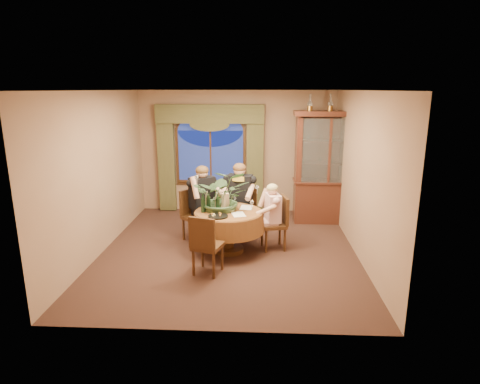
{
  "coord_description": "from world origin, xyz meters",
  "views": [
    {
      "loc": [
        0.53,
        -6.72,
        2.82
      ],
      "look_at": [
        0.2,
        -0.05,
        1.1
      ],
      "focal_mm": 30.0,
      "sensor_mm": 36.0,
      "label": 1
    }
  ],
  "objects_px": {
    "oil_lamp_left": "(310,102)",
    "wine_bottle_0": "(203,203)",
    "centerpiece_plant": "(222,175)",
    "oil_lamp_right": "(351,102)",
    "chair_back_right": "(243,213)",
    "wine_bottle_3": "(217,202)",
    "chair_back": "(196,216)",
    "chair_right": "(273,223)",
    "olive_bowl": "(230,210)",
    "china_cabinet": "(327,168)",
    "stoneware_vase": "(225,202)",
    "wine_bottle_5": "(207,200)",
    "chair_front_left": "(208,244)",
    "person_back": "(202,202)",
    "wine_bottle_2": "(217,199)",
    "dining_table": "(229,231)",
    "person_pink": "(273,216)",
    "wine_bottle_1": "(208,202)",
    "oil_lamp_center": "(331,102)",
    "wine_bottle_4": "(218,203)",
    "person_scarf": "(240,200)"
  },
  "relations": [
    {
      "from": "stoneware_vase",
      "to": "wine_bottle_2",
      "type": "xyz_separation_m",
      "value": [
        -0.17,
        0.11,
        0.02
      ]
    },
    {
      "from": "dining_table",
      "to": "oil_lamp_left",
      "type": "bearing_deg",
      "value": 49.2
    },
    {
      "from": "chair_back_right",
      "to": "wine_bottle_3",
      "type": "height_order",
      "value": "wine_bottle_3"
    },
    {
      "from": "china_cabinet",
      "to": "stoneware_vase",
      "type": "relative_size",
      "value": 8.04
    },
    {
      "from": "chair_front_left",
      "to": "olive_bowl",
      "type": "height_order",
      "value": "chair_front_left"
    },
    {
      "from": "chair_right",
      "to": "wine_bottle_2",
      "type": "bearing_deg",
      "value": 76.06
    },
    {
      "from": "wine_bottle_1",
      "to": "wine_bottle_3",
      "type": "bearing_deg",
      "value": 21.11
    },
    {
      "from": "chair_front_left",
      "to": "wine_bottle_5",
      "type": "distance_m",
      "value": 1.08
    },
    {
      "from": "chair_back_right",
      "to": "person_back",
      "type": "height_order",
      "value": "person_back"
    },
    {
      "from": "centerpiece_plant",
      "to": "wine_bottle_3",
      "type": "relative_size",
      "value": 3.26
    },
    {
      "from": "wine_bottle_0",
      "to": "oil_lamp_left",
      "type": "bearing_deg",
      "value": 43.27
    },
    {
      "from": "dining_table",
      "to": "chair_back_right",
      "type": "distance_m",
      "value": 0.8
    },
    {
      "from": "chair_right",
      "to": "wine_bottle_5",
      "type": "bearing_deg",
      "value": 80.8
    },
    {
      "from": "oil_lamp_right",
      "to": "china_cabinet",
      "type": "bearing_deg",
      "value": 180.0
    },
    {
      "from": "chair_back",
      "to": "wine_bottle_2",
      "type": "relative_size",
      "value": 2.91
    },
    {
      "from": "person_scarf",
      "to": "wine_bottle_0",
      "type": "bearing_deg",
      "value": 66.75
    },
    {
      "from": "olive_bowl",
      "to": "wine_bottle_0",
      "type": "relative_size",
      "value": 0.51
    },
    {
      "from": "wine_bottle_1",
      "to": "wine_bottle_5",
      "type": "height_order",
      "value": "same"
    },
    {
      "from": "dining_table",
      "to": "chair_back",
      "type": "bearing_deg",
      "value": 140.86
    },
    {
      "from": "chair_back",
      "to": "stoneware_vase",
      "type": "relative_size",
      "value": 3.23
    },
    {
      "from": "chair_front_left",
      "to": "wine_bottle_5",
      "type": "bearing_deg",
      "value": 113.88
    },
    {
      "from": "wine_bottle_3",
      "to": "stoneware_vase",
      "type": "bearing_deg",
      "value": 23.01
    },
    {
      "from": "stoneware_vase",
      "to": "chair_back_right",
      "type": "bearing_deg",
      "value": 67.07
    },
    {
      "from": "oil_lamp_right",
      "to": "wine_bottle_3",
      "type": "height_order",
      "value": "oil_lamp_right"
    },
    {
      "from": "oil_lamp_right",
      "to": "chair_back",
      "type": "relative_size",
      "value": 0.35
    },
    {
      "from": "oil_lamp_left",
      "to": "wine_bottle_0",
      "type": "xyz_separation_m",
      "value": [
        -1.99,
        -1.87,
        -1.64
      ]
    },
    {
      "from": "chair_right",
      "to": "person_pink",
      "type": "height_order",
      "value": "person_pink"
    },
    {
      "from": "wine_bottle_3",
      "to": "wine_bottle_4",
      "type": "height_order",
      "value": "same"
    },
    {
      "from": "chair_right",
      "to": "wine_bottle_0",
      "type": "relative_size",
      "value": 2.91
    },
    {
      "from": "chair_front_left",
      "to": "oil_lamp_left",
      "type": "bearing_deg",
      "value": 72.55
    },
    {
      "from": "olive_bowl",
      "to": "chair_front_left",
      "type": "bearing_deg",
      "value": -109.03
    },
    {
      "from": "chair_right",
      "to": "wine_bottle_4",
      "type": "relative_size",
      "value": 2.91
    },
    {
      "from": "chair_front_left",
      "to": "wine_bottle_5",
      "type": "xyz_separation_m",
      "value": [
        -0.12,
        0.98,
        0.44
      ]
    },
    {
      "from": "china_cabinet",
      "to": "stoneware_vase",
      "type": "distance_m",
      "value": 2.67
    },
    {
      "from": "dining_table",
      "to": "chair_back",
      "type": "relative_size",
      "value": 1.33
    },
    {
      "from": "wine_bottle_5",
      "to": "chair_right",
      "type": "bearing_deg",
      "value": 3.18
    },
    {
      "from": "oil_lamp_center",
      "to": "oil_lamp_right",
      "type": "distance_m",
      "value": 0.42
    },
    {
      "from": "person_pink",
      "to": "wine_bottle_4",
      "type": "distance_m",
      "value": 1.05
    },
    {
      "from": "wine_bottle_1",
      "to": "oil_lamp_left",
      "type": "bearing_deg",
      "value": 43.78
    },
    {
      "from": "chair_back",
      "to": "chair_front_left",
      "type": "bearing_deg",
      "value": 55.16
    },
    {
      "from": "chair_back",
      "to": "chair_back_right",
      "type": "bearing_deg",
      "value": 142.86
    },
    {
      "from": "chair_right",
      "to": "olive_bowl",
      "type": "height_order",
      "value": "chair_right"
    },
    {
      "from": "centerpiece_plant",
      "to": "olive_bowl",
      "type": "xyz_separation_m",
      "value": [
        0.14,
        -0.16,
        -0.59
      ]
    },
    {
      "from": "person_pink",
      "to": "wine_bottle_1",
      "type": "relative_size",
      "value": 3.66
    },
    {
      "from": "wine_bottle_1",
      "to": "wine_bottle_3",
      "type": "relative_size",
      "value": 1.0
    },
    {
      "from": "dining_table",
      "to": "person_pink",
      "type": "relative_size",
      "value": 1.05
    },
    {
      "from": "person_scarf",
      "to": "wine_bottle_1",
      "type": "bearing_deg",
      "value": 69.36
    },
    {
      "from": "centerpiece_plant",
      "to": "oil_lamp_right",
      "type": "bearing_deg",
      "value": 33.72
    },
    {
      "from": "china_cabinet",
      "to": "person_back",
      "type": "xyz_separation_m",
      "value": [
        -2.53,
        -1.15,
        -0.47
      ]
    },
    {
      "from": "chair_right",
      "to": "wine_bottle_3",
      "type": "distance_m",
      "value": 1.1
    }
  ]
}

